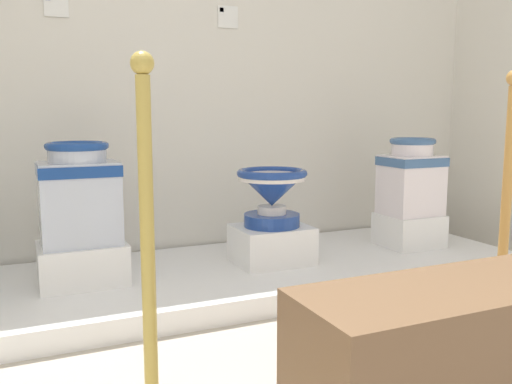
{
  "coord_description": "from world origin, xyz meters",
  "views": [
    {
      "loc": [
        0.52,
        -0.43,
        0.88
      ],
      "look_at": [
        1.63,
        2.06,
        0.48
      ],
      "focal_mm": 37.99,
      "sensor_mm": 36.0,
      "label": 1
    }
  ],
  "objects": [
    {
      "name": "plinth_block_slender_white",
      "position": [
        0.77,
        2.1,
        0.19
      ],
      "size": [
        0.39,
        0.32,
        0.18
      ],
      "primitive_type": "cube",
      "color": "white",
      "rests_on": "display_platform"
    },
    {
      "name": "stanchion_post_near_right",
      "position": [
        2.32,
        1.13,
        0.31
      ],
      "size": [
        0.26,
        0.26,
        1.04
      ],
      "color": "#CA8E44",
      "rests_on": "ground_plane"
    },
    {
      "name": "info_placard_first",
      "position": [
        0.75,
        2.57,
        1.41
      ],
      "size": [
        0.12,
        0.01,
        0.11
      ],
      "color": "white"
    },
    {
      "name": "wall_back",
      "position": [
        1.69,
        2.61,
        1.43
      ],
      "size": [
        3.59,
        0.06,
        2.86
      ],
      "primitive_type": "cube",
      "color": "silver",
      "rests_on": "ground_plane"
    },
    {
      "name": "museum_bench",
      "position": [
        1.67,
        0.67,
        0.2
      ],
      "size": [
        1.03,
        0.36,
        0.4
      ],
      "primitive_type": "cube",
      "color": "brown",
      "rests_on": "ground_plane"
    },
    {
      "name": "plinth_block_central_ornate",
      "position": [
        1.71,
        2.05,
        0.2
      ],
      "size": [
        0.38,
        0.32,
        0.19
      ],
      "primitive_type": "cube",
      "color": "white",
      "rests_on": "display_platform"
    },
    {
      "name": "info_placard_second",
      "position": [
        1.68,
        2.57,
        1.42
      ],
      "size": [
        0.12,
        0.01,
        0.12
      ],
      "color": "white"
    },
    {
      "name": "plinth_block_squat_floral",
      "position": [
        2.61,
        2.05,
        0.2
      ],
      "size": [
        0.33,
        0.29,
        0.19
      ],
      "primitive_type": "cube",
      "color": "white",
      "rests_on": "display_platform"
    },
    {
      "name": "display_platform",
      "position": [
        1.69,
        2.06,
        0.05
      ],
      "size": [
        2.73,
        0.98,
        0.1
      ],
      "primitive_type": "cube",
      "color": "white",
      "rests_on": "ground_plane"
    },
    {
      "name": "antique_toilet_central_ornate",
      "position": [
        1.71,
        2.05,
        0.48
      ],
      "size": [
        0.36,
        0.36,
        0.3
      ],
      "color": "navy",
      "rests_on": "plinth_block_central_ornate"
    },
    {
      "name": "stanchion_post_near_left",
      "position": [
        0.84,
        1.02,
        0.3
      ],
      "size": [
        0.27,
        0.27,
        1.04
      ],
      "color": "#B89D46",
      "rests_on": "ground_plane"
    },
    {
      "name": "antique_toilet_slender_white",
      "position": [
        0.77,
        2.1,
        0.53
      ],
      "size": [
        0.35,
        0.28,
        0.46
      ],
      "color": "silver",
      "rests_on": "plinth_block_slender_white"
    },
    {
      "name": "antique_toilet_squat_floral",
      "position": [
        2.61,
        2.05,
        0.52
      ],
      "size": [
        0.32,
        0.27,
        0.44
      ],
      "color": "white",
      "rests_on": "plinth_block_squat_floral"
    }
  ]
}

